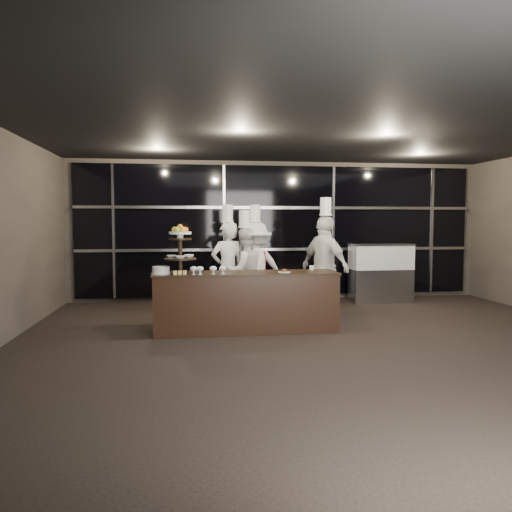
{
  "coord_description": "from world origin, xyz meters",
  "views": [
    {
      "loc": [
        -1.95,
        -5.74,
        1.71
      ],
      "look_at": [
        -0.88,
        2.18,
        1.15
      ],
      "focal_mm": 35.0,
      "sensor_mm": 36.0,
      "label": 1
    }
  ],
  "objects": [
    {
      "name": "layer_cake",
      "position": [
        -2.37,
        1.83,
        0.97
      ],
      "size": [
        0.3,
        0.3,
        0.11
      ],
      "color": "white",
      "rests_on": "buffet_counter"
    },
    {
      "name": "pastry_squares",
      "position": [
        -2.09,
        1.72,
        0.95
      ],
      "size": [
        0.2,
        0.13,
        0.05
      ],
      "color": "#F2CE76",
      "rests_on": "buffet_counter"
    },
    {
      "name": "chef_c",
      "position": [
        -0.77,
        3.12,
        0.86
      ],
      "size": [
        1.21,
        0.86,
        2.0
      ],
      "color": "silver",
      "rests_on": "ground"
    },
    {
      "name": "display_stand",
      "position": [
        -2.08,
        1.88,
        1.34
      ],
      "size": [
        0.48,
        0.48,
        0.74
      ],
      "color": "black",
      "rests_on": "buffet_counter"
    },
    {
      "name": "small_plate",
      "position": [
        -0.5,
        1.78,
        0.94
      ],
      "size": [
        0.2,
        0.2,
        0.05
      ],
      "color": "white",
      "rests_on": "buffet_counter"
    },
    {
      "name": "window_wall",
      "position": [
        0.0,
        4.94,
        1.5
      ],
      "size": [
        8.6,
        0.1,
        2.8
      ],
      "color": "black",
      "rests_on": "ground"
    },
    {
      "name": "chef_b",
      "position": [
        -0.98,
        3.0,
        0.81
      ],
      "size": [
        0.94,
        0.83,
        1.9
      ],
      "color": "white",
      "rests_on": "ground"
    },
    {
      "name": "room",
      "position": [
        0.0,
        0.0,
        1.5
      ],
      "size": [
        10.0,
        10.0,
        10.0
      ],
      "color": "black",
      "rests_on": "ground"
    },
    {
      "name": "chef_cup",
      "position": [
        0.03,
        2.13,
        0.96
      ],
      "size": [
        0.08,
        0.08,
        0.07
      ],
      "primitive_type": "cylinder",
      "color": "white",
      "rests_on": "buffet_counter"
    },
    {
      "name": "chef_d",
      "position": [
        0.38,
        2.59,
        0.92
      ],
      "size": [
        0.9,
        1.14,
        2.11
      ],
      "color": "white",
      "rests_on": "ground"
    },
    {
      "name": "compotes",
      "position": [
        -1.68,
        1.66,
        1.0
      ],
      "size": [
        0.54,
        0.11,
        0.12
      ],
      "color": "silver",
      "rests_on": "buffet_counter"
    },
    {
      "name": "buffet_counter",
      "position": [
        -1.08,
        1.88,
        0.47
      ],
      "size": [
        2.84,
        0.74,
        0.92
      ],
      "color": "black",
      "rests_on": "ground"
    },
    {
      "name": "display_case",
      "position": [
        2.06,
        4.3,
        0.69
      ],
      "size": [
        1.28,
        0.56,
        1.24
      ],
      "color": "#A5A5AA",
      "rests_on": "ground"
    },
    {
      "name": "chef_a",
      "position": [
        -1.27,
        3.08,
        0.88
      ],
      "size": [
        0.71,
        0.57,
        2.0
      ],
      "color": "silver",
      "rests_on": "ground"
    }
  ]
}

